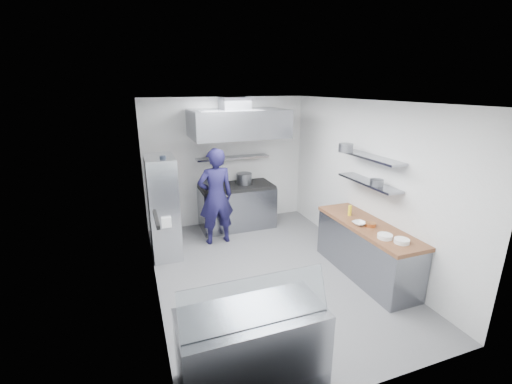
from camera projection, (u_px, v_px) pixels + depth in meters
name	position (u px, v px, depth m)	size (l,w,h in m)	color
floor	(268.00, 272.00, 5.78)	(5.00, 5.00, 0.00)	#5C5C5F
ceiling	(270.00, 102.00, 4.95)	(5.00, 5.00, 0.00)	silver
wall_back	(227.00, 162.00, 7.61)	(3.60, 0.02, 2.80)	white
wall_front	(373.00, 270.00, 3.13)	(3.60, 0.02, 2.80)	white
wall_left	(150.00, 207.00, 4.78)	(5.00, 0.02, 2.80)	white
wall_right	(365.00, 183.00, 5.96)	(5.00, 0.02, 2.80)	white
gas_range	(237.00, 207.00, 7.57)	(1.60, 0.80, 0.90)	gray
cooktop	(237.00, 186.00, 7.42)	(1.57, 0.78, 0.06)	black
stock_pot_left	(210.00, 182.00, 7.27)	(0.30, 0.30, 0.20)	slate
stock_pot_mid	(244.00, 179.00, 7.48)	(0.34, 0.34, 0.24)	slate
over_range_shelf	(233.00, 158.00, 7.46)	(1.60, 0.30, 0.04)	gray
shelf_pot_a	(215.00, 156.00, 7.06)	(0.23, 0.23, 0.18)	slate
extractor_hood	(238.00, 123.00, 6.86)	(1.90, 1.15, 0.55)	gray
hood_duct	(234.00, 103.00, 6.95)	(0.55, 0.55, 0.24)	slate
red_firebox	(170.00, 166.00, 7.14)	(0.22, 0.10, 0.26)	red
chef	(216.00, 197.00, 6.64)	(0.70, 0.46, 1.91)	#16133B
wire_rack	(163.00, 207.00, 6.19)	(0.50, 0.90, 1.85)	silver
rack_bin_a	(166.00, 221.00, 5.87)	(0.16, 0.20, 0.18)	white
rack_bin_b	(161.00, 187.00, 6.09)	(0.15, 0.19, 0.17)	yellow
rack_jar	(163.00, 161.00, 5.78)	(0.11, 0.11, 0.18)	black
knife_strip	(156.00, 219.00, 3.93)	(0.04, 0.55, 0.05)	black
prep_counter_base	(366.00, 251.00, 5.61)	(0.62, 2.00, 0.84)	gray
prep_counter_top	(368.00, 226.00, 5.48)	(0.65, 2.04, 0.06)	brown
plate_stack_a	(385.00, 236.00, 4.96)	(0.22, 0.22, 0.06)	white
plate_stack_b	(402.00, 241.00, 4.81)	(0.21, 0.21, 0.06)	white
copper_pan	(370.00, 225.00, 5.38)	(0.17, 0.17, 0.06)	#C77438
squeeze_bottle	(350.00, 210.00, 5.82)	(0.06, 0.06, 0.18)	yellow
mixing_bowl	(359.00, 223.00, 5.44)	(0.21, 0.21, 0.05)	white
wall_shelf_lower	(369.00, 182.00, 5.61)	(0.30, 1.30, 0.04)	gray
wall_shelf_upper	(371.00, 157.00, 5.49)	(0.30, 1.30, 0.04)	gray
shelf_pot_c	(377.00, 183.00, 5.35)	(0.21, 0.21, 0.10)	slate
shelf_pot_d	(346.00, 148.00, 5.82)	(0.25, 0.25, 0.14)	slate
display_case	(252.00, 348.00, 3.54)	(1.50, 0.70, 0.85)	gray
display_glass	(256.00, 301.00, 3.24)	(1.47, 0.02, 0.45)	silver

